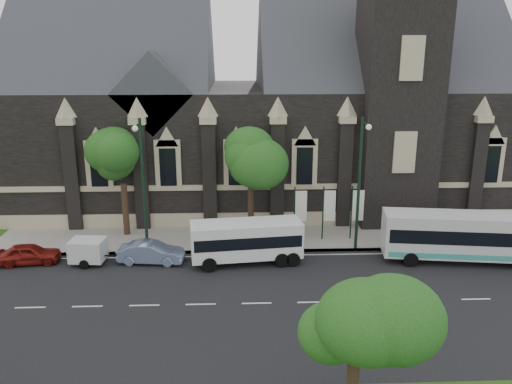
{
  "coord_description": "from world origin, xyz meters",
  "views": [
    {
      "loc": [
        2.0,
        -24.84,
        13.34
      ],
      "look_at": [
        3.2,
        6.0,
        4.51
      ],
      "focal_mm": 36.03,
      "sensor_mm": 36.0,
      "label": 1
    }
  ],
  "objects_px": {
    "banner_flag_right": "(356,208)",
    "tour_coach": "(471,236)",
    "tree_walk_left": "(125,158)",
    "sedan": "(151,252)",
    "shuttle_bus": "(247,239)",
    "box_trailer": "(88,250)",
    "car_far_red": "(29,254)",
    "street_lamp_near": "(360,177)",
    "tree_park_east": "(361,312)",
    "street_lamp_mid": "(143,179)",
    "tree_walk_right": "(254,156)",
    "banner_flag_left": "(299,209)",
    "banner_flag_center": "(327,209)"
  },
  "relations": [
    {
      "from": "banner_flag_right",
      "to": "tour_coach",
      "type": "bearing_deg",
      "value": -31.57
    },
    {
      "from": "tree_walk_left",
      "to": "banner_flag_right",
      "type": "relative_size",
      "value": 1.91
    },
    {
      "from": "sedan",
      "to": "shuttle_bus",
      "type": "bearing_deg",
      "value": -86.01
    },
    {
      "from": "sedan",
      "to": "tree_walk_left",
      "type": "bearing_deg",
      "value": 30.24
    },
    {
      "from": "shuttle_bus",
      "to": "sedan",
      "type": "relative_size",
      "value": 1.72
    },
    {
      "from": "box_trailer",
      "to": "car_far_red",
      "type": "xyz_separation_m",
      "value": [
        -3.77,
        0.2,
        -0.27
      ]
    },
    {
      "from": "box_trailer",
      "to": "sedan",
      "type": "xyz_separation_m",
      "value": [
        3.94,
        0.04,
        -0.23
      ]
    },
    {
      "from": "tour_coach",
      "to": "shuttle_bus",
      "type": "height_order",
      "value": "tour_coach"
    },
    {
      "from": "street_lamp_near",
      "to": "tour_coach",
      "type": "distance_m",
      "value": 7.84
    },
    {
      "from": "tree_park_east",
      "to": "street_lamp_mid",
      "type": "xyz_separation_m",
      "value": [
        -10.18,
        16.42,
        0.49
      ]
    },
    {
      "from": "street_lamp_mid",
      "to": "sedan",
      "type": "bearing_deg",
      "value": -70.28
    },
    {
      "from": "street_lamp_mid",
      "to": "sedan",
      "type": "relative_size",
      "value": 2.16
    },
    {
      "from": "tree_walk_left",
      "to": "shuttle_bus",
      "type": "xyz_separation_m",
      "value": [
        8.39,
        -5.2,
        -4.18
      ]
    },
    {
      "from": "street_lamp_mid",
      "to": "tree_walk_right",
      "type": "bearing_deg",
      "value": 26.65
    },
    {
      "from": "banner_flag_left",
      "to": "car_far_red",
      "type": "relative_size",
      "value": 1.05
    },
    {
      "from": "car_far_red",
      "to": "banner_flag_left",
      "type": "bearing_deg",
      "value": -86.94
    },
    {
      "from": "tree_walk_left",
      "to": "tour_coach",
      "type": "xyz_separation_m",
      "value": [
        22.56,
        -5.68,
        -4.01
      ]
    },
    {
      "from": "tree_park_east",
      "to": "tree_walk_right",
      "type": "relative_size",
      "value": 0.81
    },
    {
      "from": "street_lamp_near",
      "to": "banner_flag_right",
      "type": "distance_m",
      "value": 3.34
    },
    {
      "from": "tree_walk_left",
      "to": "street_lamp_mid",
      "type": "height_order",
      "value": "street_lamp_mid"
    },
    {
      "from": "box_trailer",
      "to": "street_lamp_near",
      "type": "bearing_deg",
      "value": 10.05
    },
    {
      "from": "banner_flag_left",
      "to": "sedan",
      "type": "xyz_separation_m",
      "value": [
        -9.78,
        -3.33,
        -1.7
      ]
    },
    {
      "from": "street_lamp_mid",
      "to": "banner_flag_left",
      "type": "distance_m",
      "value": 10.81
    },
    {
      "from": "street_lamp_mid",
      "to": "banner_flag_left",
      "type": "relative_size",
      "value": 2.25
    },
    {
      "from": "street_lamp_mid",
      "to": "banner_flag_right",
      "type": "relative_size",
      "value": 2.25
    },
    {
      "from": "tree_walk_right",
      "to": "box_trailer",
      "type": "distance_m",
      "value": 12.77
    },
    {
      "from": "banner_flag_left",
      "to": "banner_flag_center",
      "type": "relative_size",
      "value": 1.0
    },
    {
      "from": "street_lamp_mid",
      "to": "banner_flag_right",
      "type": "distance_m",
      "value": 14.67
    },
    {
      "from": "sedan",
      "to": "car_far_red",
      "type": "bearing_deg",
      "value": 94.43
    },
    {
      "from": "street_lamp_near",
      "to": "sedan",
      "type": "height_order",
      "value": "street_lamp_near"
    },
    {
      "from": "tree_walk_right",
      "to": "shuttle_bus",
      "type": "xyz_separation_m",
      "value": [
        -0.62,
        -5.21,
        -4.26
      ]
    },
    {
      "from": "banner_flag_right",
      "to": "car_far_red",
      "type": "height_order",
      "value": "banner_flag_right"
    },
    {
      "from": "tree_park_east",
      "to": "tree_walk_right",
      "type": "xyz_separation_m",
      "value": [
        -2.96,
        20.04,
        1.2
      ]
    },
    {
      "from": "shuttle_bus",
      "to": "tree_walk_left",
      "type": "bearing_deg",
      "value": 141.45
    },
    {
      "from": "car_far_red",
      "to": "banner_flag_right",
      "type": "bearing_deg",
      "value": -88.82
    },
    {
      "from": "street_lamp_near",
      "to": "car_far_red",
      "type": "distance_m",
      "value": 21.7
    },
    {
      "from": "tree_walk_right",
      "to": "banner_flag_left",
      "type": "relative_size",
      "value": 1.95
    },
    {
      "from": "tour_coach",
      "to": "car_far_red",
      "type": "distance_m",
      "value": 27.99
    },
    {
      "from": "tree_park_east",
      "to": "street_lamp_mid",
      "type": "height_order",
      "value": "street_lamp_mid"
    },
    {
      "from": "banner_flag_center",
      "to": "tree_walk_left",
      "type": "bearing_deg",
      "value": 173.11
    },
    {
      "from": "tree_walk_right",
      "to": "car_far_red",
      "type": "bearing_deg",
      "value": -161.28
    },
    {
      "from": "tree_walk_right",
      "to": "car_far_red",
      "type": "distance_m",
      "value": 16.07
    },
    {
      "from": "street_lamp_near",
      "to": "banner_flag_right",
      "type": "height_order",
      "value": "street_lamp_near"
    },
    {
      "from": "tour_coach",
      "to": "sedan",
      "type": "height_order",
      "value": "tour_coach"
    },
    {
      "from": "car_far_red",
      "to": "street_lamp_mid",
      "type": "bearing_deg",
      "value": -87.25
    },
    {
      "from": "banner_flag_right",
      "to": "car_far_red",
      "type": "distance_m",
      "value": 21.79
    },
    {
      "from": "tree_walk_right",
      "to": "tree_walk_left",
      "type": "bearing_deg",
      "value": -179.94
    },
    {
      "from": "tree_walk_left",
      "to": "banner_flag_left",
      "type": "relative_size",
      "value": 1.91
    },
    {
      "from": "tree_walk_left",
      "to": "box_trailer",
      "type": "bearing_deg",
      "value": -107.8
    },
    {
      "from": "street_lamp_near",
      "to": "box_trailer",
      "type": "xyz_separation_m",
      "value": [
        -17.43,
        -1.47,
        -4.19
      ]
    }
  ]
}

